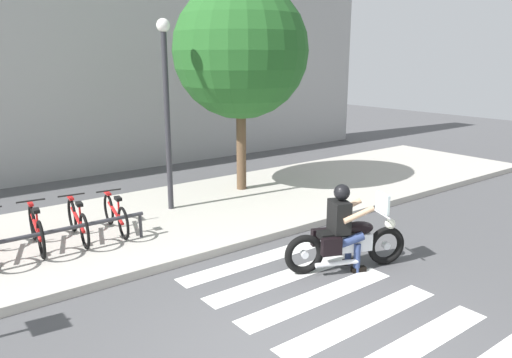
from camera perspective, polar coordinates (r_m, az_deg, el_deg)
ground_plane at (r=6.26m, az=5.16°, el=-19.02°), size 48.00×48.00×0.00m
sidewalk at (r=10.22m, az=-14.80°, el=-5.48°), size 24.00×4.40×0.15m
crosswalk_stripe_1 at (r=6.53m, az=17.67°, el=-18.08°), size 2.80×0.40×0.01m
crosswalk_stripe_2 at (r=6.94m, az=12.08°, el=-15.67°), size 2.80×0.40×0.01m
crosswalk_stripe_3 at (r=7.41m, az=7.27°, el=-13.42°), size 2.80×0.40×0.01m
crosswalk_stripe_4 at (r=7.93m, az=3.14°, el=-11.39°), size 2.80×0.40×0.01m
crosswalk_stripe_5 at (r=8.50m, az=-0.42°, el=-9.57°), size 2.80×0.40×0.01m
motorcycle at (r=8.20m, az=10.55°, el=-7.24°), size 2.01×0.98×1.25m
rider at (r=8.04m, az=10.16°, el=-4.84°), size 0.75×0.69×1.45m
bicycle_2 at (r=9.33m, az=-24.18°, el=-5.34°), size 0.48×1.68×0.79m
bicycle_3 at (r=9.50m, az=-20.01°, el=-4.65°), size 0.48×1.68×0.77m
bicycle_4 at (r=9.72m, az=-16.02°, el=-3.99°), size 0.48×1.61×0.75m
bike_rack at (r=8.80m, az=-23.35°, el=-6.02°), size 3.45×0.07×0.49m
street_lamp at (r=10.57m, az=-10.38°, el=9.07°), size 0.28×0.28×4.17m
tree_near_rack at (r=12.03m, az=-1.81°, el=14.65°), size 3.24×3.24×5.17m
building_backdrop at (r=15.14m, az=-24.70°, el=16.48°), size 24.00×1.20×8.76m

